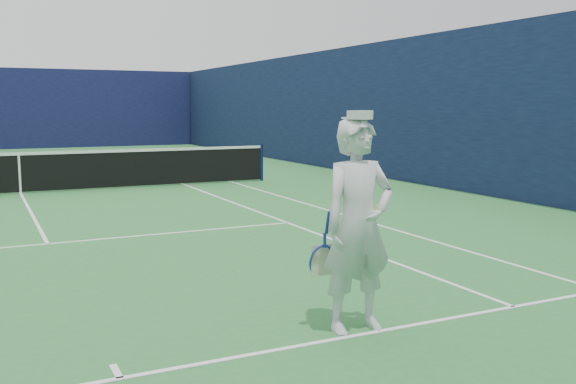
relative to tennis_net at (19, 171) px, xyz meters
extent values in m
plane|color=#2C7535|center=(0.00, 0.00, -0.55)|extent=(80.00, 80.00, 0.00)
cube|color=white|center=(0.00, 11.88, -0.55)|extent=(11.03, 0.06, 0.01)
cube|color=white|center=(0.00, -11.88, -0.55)|extent=(11.03, 0.06, 0.01)
cube|color=white|center=(5.49, 0.00, -0.55)|extent=(0.06, 23.83, 0.01)
cube|color=white|center=(4.12, 0.00, -0.55)|extent=(0.06, 23.77, 0.01)
cube|color=white|center=(0.00, 6.40, -0.55)|extent=(8.23, 0.06, 0.01)
cube|color=white|center=(0.00, -6.40, -0.55)|extent=(8.23, 0.06, 0.01)
cube|color=white|center=(0.00, 0.00, -0.55)|extent=(0.06, 12.80, 0.01)
cube|color=white|center=(0.00, 11.73, -0.55)|extent=(0.06, 0.30, 0.01)
cube|color=white|center=(0.00, -11.73, -0.55)|extent=(0.06, 0.30, 0.01)
cube|color=#101B3D|center=(10.00, 0.00, 1.45)|extent=(0.12, 36.12, 4.00)
cylinder|color=#141E4C|center=(6.40, 0.00, -0.02)|extent=(0.09, 0.09, 1.07)
cube|color=black|center=(0.00, 0.00, -0.05)|extent=(12.79, 0.02, 0.92)
cube|color=white|center=(0.00, 0.00, 0.42)|extent=(12.79, 0.04, 0.07)
cube|color=white|center=(0.00, 0.00, -0.08)|extent=(0.05, 0.03, 0.94)
imported|color=silver|center=(2.26, -11.74, 0.45)|extent=(0.74, 0.48, 2.01)
cylinder|color=white|center=(2.26, -11.74, 1.48)|extent=(0.24, 0.24, 0.08)
cube|color=white|center=(2.26, -11.61, 1.45)|extent=(0.18, 0.10, 0.02)
cylinder|color=navy|center=(1.98, -11.66, 0.49)|extent=(0.03, 0.09, 0.22)
cube|color=navy|center=(1.98, -11.60, 0.31)|extent=(0.02, 0.02, 0.14)
torus|color=navy|center=(1.98, -11.54, 0.11)|extent=(0.29, 0.10, 0.29)
cube|color=beige|center=(1.98, -11.54, 0.11)|extent=(0.22, 0.00, 0.30)
sphere|color=yellow|center=(2.52, -11.64, 0.55)|extent=(0.07, 0.07, 0.07)
sphere|color=yellow|center=(2.56, -11.62, 0.58)|extent=(0.07, 0.07, 0.07)
camera|label=1|loc=(-0.90, -16.73, 1.55)|focal=40.00mm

